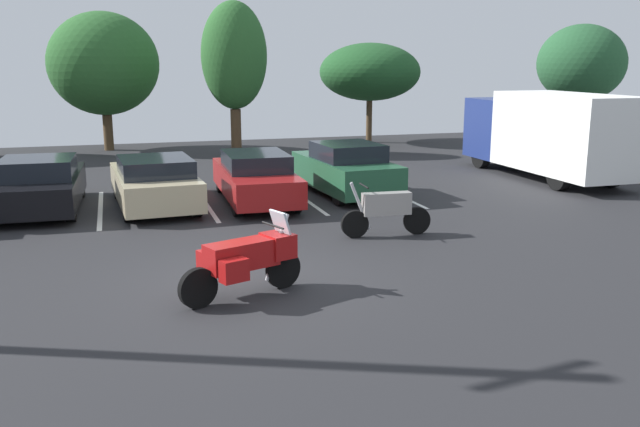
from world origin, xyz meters
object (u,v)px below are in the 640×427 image
(motorcycle_touring, at_px, (247,258))
(car_green, at_px, (346,169))
(car_red, at_px, (255,177))
(box_truck, at_px, (548,132))
(motorcycle_second, at_px, (386,210))
(car_black, at_px, (41,185))
(car_champagne, at_px, (155,182))

(motorcycle_touring, height_order, car_green, car_green)
(car_red, bearing_deg, motorcycle_touring, -102.60)
(car_green, distance_m, box_truck, 7.40)
(car_red, bearing_deg, motorcycle_second, -65.80)
(car_green, bearing_deg, car_black, 179.26)
(motorcycle_second, distance_m, box_truck, 9.90)
(car_champagne, xyz_separation_m, car_red, (2.72, -0.10, 0.02))
(car_black, xyz_separation_m, car_red, (5.59, -0.50, 0.01))
(motorcycle_second, height_order, car_green, car_green)
(car_green, height_order, box_truck, box_truck)
(motorcycle_touring, distance_m, car_black, 9.02)
(car_champagne, height_order, car_red, car_red)
(car_red, relative_size, box_truck, 0.69)
(motorcycle_second, xyz_separation_m, car_green, (0.74, 4.94, 0.15))
(motorcycle_touring, relative_size, car_champagne, 0.47)
(motorcycle_touring, relative_size, car_black, 0.47)
(car_black, height_order, car_red, car_black)
(motorcycle_touring, height_order, car_champagne, car_champagne)
(car_champagne, relative_size, box_truck, 0.66)
(motorcycle_touring, xyz_separation_m, car_champagne, (-1.01, 7.74, 0.02))
(motorcycle_touring, height_order, box_truck, box_truck)
(car_black, bearing_deg, motorcycle_touring, -64.51)
(car_red, bearing_deg, car_champagne, 177.93)
(motorcycle_touring, bearing_deg, car_red, 77.40)
(motorcycle_touring, distance_m, car_champagne, 7.81)
(motorcycle_second, distance_m, car_champagne, 6.65)
(box_truck, bearing_deg, motorcycle_touring, -143.45)
(motorcycle_touring, bearing_deg, box_truck, 36.55)
(motorcycle_second, bearing_deg, car_champagne, 135.73)
(motorcycle_second, bearing_deg, box_truck, 35.06)
(box_truck, bearing_deg, car_red, -173.70)
(car_black, height_order, car_green, car_green)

